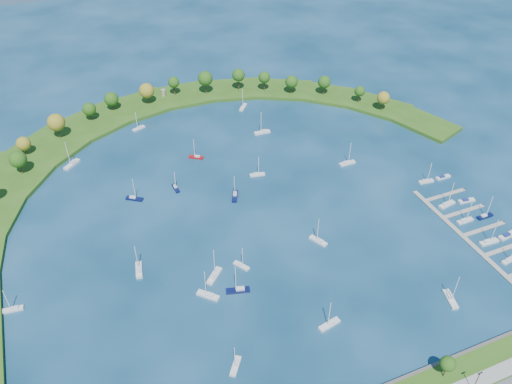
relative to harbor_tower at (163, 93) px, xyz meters
name	(u,v)px	position (x,y,z in m)	size (l,w,h in m)	color
ground	(250,207)	(9.51, -120.24, -4.26)	(700.00, 700.00, 0.00)	#072940
breakwater	(130,172)	(-36.82, -71.52, -3.27)	(286.74, 247.64, 2.00)	#2A4F15
breakwater_trees	(159,110)	(-10.07, -31.95, 6.50)	(237.65, 92.29, 15.11)	#382314
harbor_tower	(163,93)	(0.00, 0.00, 0.00)	(2.60, 2.60, 4.41)	gray
dock_system	(487,241)	(94.81, -181.24, -3.91)	(24.28, 82.00, 1.60)	gray
moored_boat_0	(176,187)	(-18.74, -93.04, -3.39)	(2.31, 7.29, 10.61)	#090F3B
moored_boat_1	(238,290)	(-14.26, -165.86, -3.30)	(9.63, 4.94, 13.63)	#090F3B
moored_boat_2	(235,195)	(5.67, -110.21, -3.33)	(5.82, 8.87, 12.72)	#090F3B
moored_boat_3	(139,128)	(-22.85, -30.22, -3.38)	(7.86, 4.58, 11.16)	silver
moored_boat_4	(139,269)	(-47.46, -140.26, -3.32)	(4.10, 9.26, 13.16)	silver
moored_boat_6	(347,163)	(69.42, -107.09, -3.33)	(8.69, 2.45, 12.77)	silver
moored_boat_7	(318,240)	(27.75, -153.23, -3.34)	(5.85, 8.67, 12.48)	silver
moored_boat_8	(196,157)	(-1.42, -71.28, -3.37)	(7.58, 6.20, 11.37)	maroon
moored_boat_9	(243,106)	(41.74, -30.17, -3.33)	(7.43, 8.42, 12.94)	silver
moored_boat_10	(208,295)	(-25.80, -163.80, -3.31)	(8.15, 8.29, 13.35)	silver
moored_boat_11	(330,324)	(10.60, -193.81, -3.33)	(9.09, 4.09, 12.91)	silver
moored_boat_12	(72,164)	(-62.84, -52.78, -3.27)	(9.24, 8.82, 14.68)	silver
moored_boat_13	(214,275)	(-20.39, -155.15, -3.29)	(8.60, 8.58, 13.95)	silver
moored_boat_14	(241,265)	(-8.24, -153.96, -3.39)	(5.58, 7.31, 10.76)	silver
moored_boat_15	(450,298)	(58.99, -201.24, -3.30)	(5.00, 9.69, 13.72)	silver
moored_boat_16	(262,132)	(40.81, -61.81, -3.31)	(9.34, 3.10, 13.53)	silver
moored_boat_17	(257,174)	(22.34, -98.18, -3.38)	(7.86, 3.51, 11.16)	silver
moored_boat_18	(13,309)	(-95.42, -141.79, -3.38)	(7.67, 2.92, 11.00)	silver
moored_boat_19	(134,198)	(-39.16, -93.49, -3.35)	(8.10, 6.55, 12.11)	#090F3B
moored_boat_20	(236,365)	(-27.08, -196.58, -3.37)	(6.39, 7.55, 11.44)	silver
docked_boat_2	(509,260)	(95.04, -193.93, -3.38)	(7.79, 3.20, 11.12)	silver
docked_boat_4	(489,242)	(95.02, -182.26, -3.32)	(8.96, 2.95, 13.00)	silver
docked_boat_5	(507,235)	(105.47, -182.19, -3.55)	(9.70, 3.59, 1.93)	silver
docked_boat_6	(465,220)	(95.03, -167.17, -3.36)	(8.14, 2.36, 11.94)	silver
docked_boat_7	(485,216)	(105.53, -168.21, -3.36)	(8.05, 2.32, 11.80)	#090F3B
docked_boat_8	(447,204)	(95.02, -154.70, -3.32)	(9.19, 3.79, 13.11)	silver
docked_boat_9	(466,201)	(105.49, -155.88, -3.64)	(8.52, 3.36, 1.69)	silver
docked_boat_10	(426,181)	(97.44, -135.96, -3.37)	(7.95, 3.13, 11.37)	silver
docked_boat_11	(443,177)	(107.39, -136.39, -3.66)	(8.00, 2.28, 1.63)	silver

